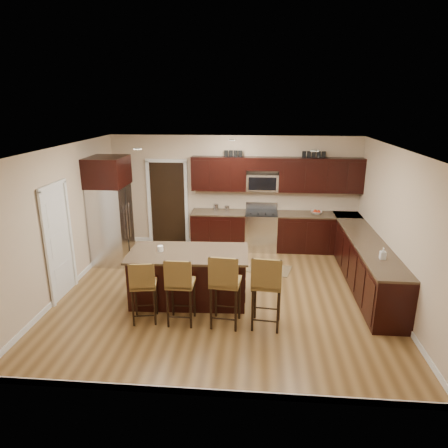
# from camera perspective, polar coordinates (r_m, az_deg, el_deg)

# --- Properties ---
(floor) EXTENTS (6.00, 6.00, 0.00)m
(floor) POSITION_cam_1_polar(r_m,az_deg,el_deg) (7.63, 0.05, -9.88)
(floor) COLOR brown
(floor) RESTS_ON ground
(ceiling) EXTENTS (6.00, 6.00, 0.00)m
(ceiling) POSITION_cam_1_polar(r_m,az_deg,el_deg) (6.84, 0.06, 10.71)
(ceiling) COLOR silver
(ceiling) RESTS_ON wall_back
(wall_back) EXTENTS (6.00, 0.00, 6.00)m
(wall_back) POSITION_cam_1_polar(r_m,az_deg,el_deg) (9.77, 1.44, 4.63)
(wall_back) COLOR #C9B091
(wall_back) RESTS_ON floor
(wall_left) EXTENTS (0.00, 5.50, 5.50)m
(wall_left) POSITION_cam_1_polar(r_m,az_deg,el_deg) (7.95, -22.04, 0.42)
(wall_left) COLOR #C9B091
(wall_left) RESTS_ON floor
(wall_right) EXTENTS (0.00, 5.50, 5.50)m
(wall_right) POSITION_cam_1_polar(r_m,az_deg,el_deg) (7.50, 23.56, -0.72)
(wall_right) COLOR #C9B091
(wall_right) RESTS_ON floor
(base_cabinets) EXTENTS (4.02, 3.96, 0.92)m
(base_cabinets) POSITION_cam_1_polar(r_m,az_deg,el_deg) (8.85, 13.25, -3.18)
(base_cabinets) COLOR black
(base_cabinets) RESTS_ON floor
(upper_cabinets) EXTENTS (4.00, 0.33, 0.80)m
(upper_cabinets) POSITION_cam_1_polar(r_m,az_deg,el_deg) (9.51, 7.73, 7.15)
(upper_cabinets) COLOR black
(upper_cabinets) RESTS_ON wall_back
(range) EXTENTS (0.76, 0.64, 1.11)m
(range) POSITION_cam_1_polar(r_m,az_deg,el_deg) (9.70, 5.30, -0.91)
(range) COLOR silver
(range) RESTS_ON floor
(microwave) EXTENTS (0.76, 0.31, 0.40)m
(microwave) POSITION_cam_1_polar(r_m,az_deg,el_deg) (9.56, 5.49, 5.93)
(microwave) COLOR silver
(microwave) RESTS_ON upper_cabinets
(doorway) EXTENTS (0.85, 0.03, 2.06)m
(doorway) POSITION_cam_1_polar(r_m,az_deg,el_deg) (10.06, -8.01, 2.97)
(doorway) COLOR black
(doorway) RESTS_ON floor
(pantry_door) EXTENTS (0.03, 0.80, 2.04)m
(pantry_door) POSITION_cam_1_polar(r_m,az_deg,el_deg) (7.78, -22.61, -2.55)
(pantry_door) COLOR white
(pantry_door) RESTS_ON floor
(letter_decor) EXTENTS (2.20, 0.03, 0.15)m
(letter_decor) POSITION_cam_1_polar(r_m,az_deg,el_deg) (9.43, 6.96, 9.89)
(letter_decor) COLOR black
(letter_decor) RESTS_ON upper_cabinets
(island) EXTENTS (2.15, 1.19, 0.92)m
(island) POSITION_cam_1_polar(r_m,az_deg,el_deg) (7.27, -5.01, -7.62)
(island) COLOR black
(island) RESTS_ON floor
(stool_left) EXTENTS (0.46, 0.46, 1.07)m
(stool_left) POSITION_cam_1_polar(r_m,az_deg,el_deg) (6.55, -11.46, -8.50)
(stool_left) COLOR olive
(stool_left) RESTS_ON floor
(stool_mid) EXTENTS (0.43, 0.43, 1.15)m
(stool_mid) POSITION_cam_1_polar(r_m,az_deg,el_deg) (6.39, -6.34, -8.46)
(stool_mid) COLOR olive
(stool_mid) RESTS_ON floor
(stool_right) EXTENTS (0.50, 0.50, 1.23)m
(stool_right) POSITION_cam_1_polar(r_m,az_deg,el_deg) (6.27, 0.10, -8.34)
(stool_right) COLOR olive
(stool_right) RESTS_ON floor
(refrigerator) EXTENTS (0.79, 0.93, 2.35)m
(refrigerator) POSITION_cam_1_polar(r_m,az_deg,el_deg) (9.05, -15.94, 2.03)
(refrigerator) COLOR silver
(refrigerator) RESTS_ON floor
(floor_mat) EXTENTS (1.03, 0.81, 0.01)m
(floor_mat) POSITION_cam_1_polar(r_m,az_deg,el_deg) (8.70, 6.46, -6.42)
(floor_mat) COLOR brown
(floor_mat) RESTS_ON floor
(fruit_bowl) EXTENTS (0.30, 0.30, 0.06)m
(fruit_bowl) POSITION_cam_1_polar(r_m,az_deg,el_deg) (9.66, 13.07, 1.61)
(fruit_bowl) COLOR silver
(fruit_bowl) RESTS_ON base_cabinets
(soap_bottle) EXTENTS (0.09, 0.10, 0.20)m
(soap_bottle) POSITION_cam_1_polar(r_m,az_deg,el_deg) (7.22, 21.75, -3.93)
(soap_bottle) COLOR #B2B2B2
(soap_bottle) RESTS_ON base_cabinets
(canister_tall) EXTENTS (0.12, 0.12, 0.18)m
(canister_tall) POSITION_cam_1_polar(r_m,az_deg,el_deg) (9.59, -1.16, 2.32)
(canister_tall) COLOR silver
(canister_tall) RESTS_ON base_cabinets
(canister_short) EXTENTS (0.11, 0.11, 0.15)m
(canister_short) POSITION_cam_1_polar(r_m,az_deg,el_deg) (9.57, 0.44, 2.20)
(canister_short) COLOR silver
(canister_short) RESTS_ON base_cabinets
(island_jar) EXTENTS (0.10, 0.10, 0.10)m
(island_jar) POSITION_cam_1_polar(r_m,az_deg,el_deg) (7.16, -9.07, -3.48)
(island_jar) COLOR white
(island_jar) RESTS_ON island
(stool_extra) EXTENTS (0.50, 0.50, 1.23)m
(stool_extra) POSITION_cam_1_polar(r_m,az_deg,el_deg) (6.26, 6.11, -8.52)
(stool_extra) COLOR olive
(stool_extra) RESTS_ON floor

